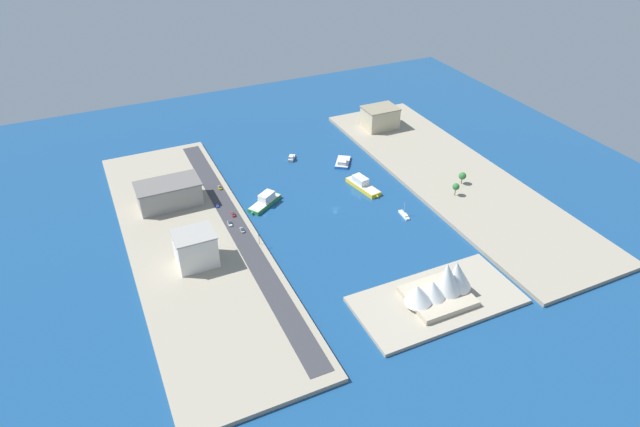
# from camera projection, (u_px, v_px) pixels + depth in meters

# --- Properties ---
(ground_plane) EXTENTS (440.00, 440.00, 0.00)m
(ground_plane) POSITION_uv_depth(u_px,v_px,m) (335.00, 209.00, 337.27)
(ground_plane) COLOR navy
(quay_west) EXTENTS (70.00, 240.00, 2.42)m
(quay_west) POSITION_uv_depth(u_px,v_px,m) (454.00, 177.00, 367.15)
(quay_west) COLOR #9E937F
(quay_west) RESTS_ON ground_plane
(quay_east) EXTENTS (70.00, 240.00, 2.42)m
(quay_east) POSITION_uv_depth(u_px,v_px,m) (194.00, 243.00, 306.03)
(quay_east) COLOR #9E937F
(quay_east) RESTS_ON ground_plane
(peninsula_point) EXTENTS (81.93, 40.44, 2.00)m
(peninsula_point) POSITION_uv_depth(u_px,v_px,m) (437.00, 300.00, 268.05)
(peninsula_point) COLOR #A89E89
(peninsula_point) RESTS_ON ground_plane
(road_strip) EXTENTS (11.23, 228.00, 0.15)m
(road_strip) POSITION_uv_depth(u_px,v_px,m) (238.00, 230.00, 314.37)
(road_strip) COLOR #38383D
(road_strip) RESTS_ON quay_east
(ferry_yellow_fast) EXTENTS (12.65, 29.76, 7.12)m
(ferry_yellow_fast) POSITION_uv_depth(u_px,v_px,m) (362.00, 185.00, 356.47)
(ferry_yellow_fast) COLOR yellow
(ferry_yellow_fast) RESTS_ON ground_plane
(sailboat_small_white) EXTENTS (3.48, 11.35, 9.25)m
(sailboat_small_white) POSITION_uv_depth(u_px,v_px,m) (404.00, 215.00, 330.35)
(sailboat_small_white) COLOR white
(sailboat_small_white) RESTS_ON ground_plane
(yacht_sleek_gray) EXTENTS (8.01, 10.06, 3.82)m
(yacht_sleek_gray) POSITION_uv_depth(u_px,v_px,m) (292.00, 158.00, 389.38)
(yacht_sleek_gray) COLOR #999EA3
(yacht_sleek_gray) RESTS_ON ground_plane
(catamaran_blue) EXTENTS (17.42, 19.56, 4.49)m
(catamaran_blue) POSITION_uv_depth(u_px,v_px,m) (343.00, 162.00, 383.96)
(catamaran_blue) COLOR blue
(catamaran_blue) RESTS_ON ground_plane
(ferry_green_doubledeck) EXTENTS (24.82, 20.29, 7.24)m
(ferry_green_doubledeck) POSITION_uv_depth(u_px,v_px,m) (265.00, 201.00, 339.94)
(ferry_green_doubledeck) COLOR #2D8C4C
(ferry_green_doubledeck) RESTS_ON ground_plane
(hotel_broad_white) EXTENTS (20.97, 17.81, 18.90)m
(hotel_broad_white) POSITION_uv_depth(u_px,v_px,m) (195.00, 248.00, 284.60)
(hotel_broad_white) COLOR silver
(hotel_broad_white) RESTS_ON quay_east
(carpark_squat_concrete) EXTENTS (38.17, 20.84, 14.77)m
(carpark_squat_concrete) POSITION_uv_depth(u_px,v_px,m) (169.00, 193.00, 333.54)
(carpark_squat_concrete) COLOR gray
(carpark_squat_concrete) RESTS_ON quay_east
(office_block_beige) EXTENTS (25.83, 19.85, 16.26)m
(office_block_beige) POSITION_uv_depth(u_px,v_px,m) (380.00, 117.00, 424.99)
(office_block_beige) COLOR #C6B793
(office_block_beige) RESTS_ON quay_west
(hatchback_blue) EXTENTS (1.93, 4.37, 1.73)m
(hatchback_blue) POSITION_uv_depth(u_px,v_px,m) (217.00, 205.00, 334.76)
(hatchback_blue) COLOR black
(hatchback_blue) RESTS_ON road_strip
(taxi_yellow_cab) EXTENTS (1.94, 4.34, 1.44)m
(taxi_yellow_cab) POSITION_uv_depth(u_px,v_px,m) (220.00, 188.00, 351.91)
(taxi_yellow_cab) COLOR black
(taxi_yellow_cab) RESTS_ON road_strip
(van_white) EXTENTS (2.24, 5.26, 1.48)m
(van_white) POSITION_uv_depth(u_px,v_px,m) (230.00, 223.00, 318.50)
(van_white) COLOR black
(van_white) RESTS_ON road_strip
(sedan_silver) EXTENTS (1.89, 4.82, 1.44)m
(sedan_silver) POSITION_uv_depth(u_px,v_px,m) (242.00, 230.00, 313.08)
(sedan_silver) COLOR black
(sedan_silver) RESTS_ON road_strip
(pickup_red) EXTENTS (1.91, 5.09, 1.68)m
(pickup_red) POSITION_uv_depth(u_px,v_px,m) (233.00, 214.00, 326.42)
(pickup_red) COLOR black
(pickup_red) RESTS_ON road_strip
(traffic_light_waterfront) EXTENTS (0.36, 0.36, 6.50)m
(traffic_light_waterfront) POSITION_uv_depth(u_px,v_px,m) (259.00, 238.00, 301.08)
(traffic_light_waterfront) COLOR black
(traffic_light_waterfront) RESTS_ON quay_east
(opera_landmark) EXTENTS (37.33, 26.28, 21.61)m
(opera_landmark) POSITION_uv_depth(u_px,v_px,m) (441.00, 285.00, 263.18)
(opera_landmark) COLOR #BCAD93
(opera_landmark) RESTS_ON peninsula_point
(park_tree_cluster) EXTENTS (17.16, 14.62, 8.45)m
(park_tree_cluster) POSITION_uv_depth(u_px,v_px,m) (460.00, 180.00, 349.37)
(park_tree_cluster) COLOR brown
(park_tree_cluster) RESTS_ON quay_west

